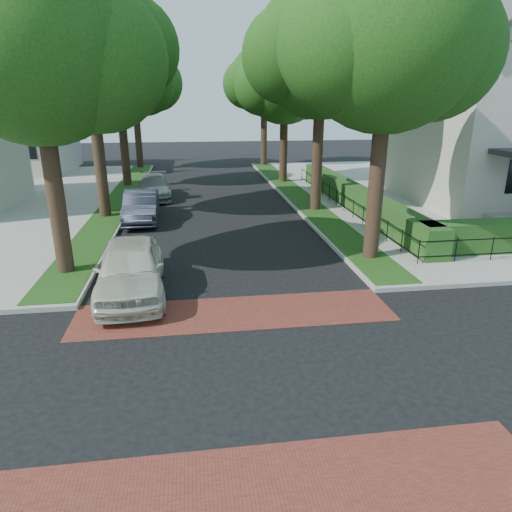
% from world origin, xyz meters
% --- Properties ---
extents(ground, '(120.00, 120.00, 0.00)m').
position_xyz_m(ground, '(0.00, 0.00, 0.00)').
color(ground, black).
rests_on(ground, ground).
extents(sidewalk_ne, '(30.00, 30.00, 0.15)m').
position_xyz_m(sidewalk_ne, '(19.50, 19.00, 0.07)').
color(sidewalk_ne, gray).
rests_on(sidewalk_ne, ground).
extents(crosswalk_far, '(9.00, 2.20, 0.01)m').
position_xyz_m(crosswalk_far, '(0.00, 3.20, 0.01)').
color(crosswalk_far, maroon).
rests_on(crosswalk_far, ground).
extents(crosswalk_near, '(9.00, 2.20, 0.01)m').
position_xyz_m(crosswalk_near, '(0.00, -3.20, 0.01)').
color(crosswalk_near, maroon).
rests_on(crosswalk_near, ground).
extents(grass_strip_ne, '(1.60, 29.80, 0.02)m').
position_xyz_m(grass_strip_ne, '(5.40, 19.10, 0.16)').
color(grass_strip_ne, '#143F12').
rests_on(grass_strip_ne, sidewalk_ne).
extents(grass_strip_nw, '(1.60, 29.80, 0.02)m').
position_xyz_m(grass_strip_nw, '(-5.40, 19.10, 0.16)').
color(grass_strip_nw, '#143F12').
rests_on(grass_strip_nw, sidewalk_nw).
extents(tree_right_near, '(7.75, 6.67, 10.66)m').
position_xyz_m(tree_right_near, '(5.60, 7.24, 7.63)').
color(tree_right_near, black).
rests_on(tree_right_near, sidewalk_ne).
extents(tree_right_mid, '(8.25, 7.09, 11.22)m').
position_xyz_m(tree_right_mid, '(5.61, 15.25, 7.99)').
color(tree_right_mid, black).
rests_on(tree_right_mid, sidewalk_ne).
extents(tree_right_far, '(7.25, 6.23, 9.74)m').
position_xyz_m(tree_right_far, '(5.60, 24.22, 6.91)').
color(tree_right_far, black).
rests_on(tree_right_far, sidewalk_ne).
extents(tree_right_back, '(7.50, 6.45, 10.20)m').
position_xyz_m(tree_right_back, '(5.60, 33.23, 7.27)').
color(tree_right_back, black).
rests_on(tree_right_back, sidewalk_ne).
extents(tree_left_near, '(7.50, 6.45, 10.20)m').
position_xyz_m(tree_left_near, '(-5.40, 7.23, 7.27)').
color(tree_left_near, black).
rests_on(tree_left_near, sidewalk_nw).
extents(tree_left_mid, '(8.00, 6.88, 11.48)m').
position_xyz_m(tree_left_mid, '(-5.39, 15.24, 8.34)').
color(tree_left_mid, black).
rests_on(tree_left_mid, sidewalk_nw).
extents(tree_left_far, '(7.00, 6.02, 9.86)m').
position_xyz_m(tree_left_far, '(-5.40, 24.22, 7.12)').
color(tree_left_far, black).
rests_on(tree_left_far, sidewalk_nw).
extents(tree_left_back, '(7.75, 6.66, 10.44)m').
position_xyz_m(tree_left_back, '(-5.40, 33.24, 7.41)').
color(tree_left_back, black).
rests_on(tree_left_back, sidewalk_nw).
extents(hedge_main_road, '(1.00, 18.00, 1.20)m').
position_xyz_m(hedge_main_road, '(7.70, 15.00, 0.75)').
color(hedge_main_road, '#1B4718').
rests_on(hedge_main_road, sidewalk_ne).
extents(fence_main_road, '(0.06, 18.00, 0.90)m').
position_xyz_m(fence_main_road, '(6.90, 15.00, 0.60)').
color(fence_main_road, black).
rests_on(fence_main_road, sidewalk_ne).
extents(house_left_far, '(10.00, 9.00, 10.14)m').
position_xyz_m(house_left_far, '(-15.49, 31.99, 5.04)').
color(house_left_far, beige).
rests_on(house_left_far, sidewalk_nw).
extents(parked_car_front, '(2.37, 5.14, 1.70)m').
position_xyz_m(parked_car_front, '(-3.04, 5.00, 0.85)').
color(parked_car_front, beige).
rests_on(parked_car_front, ground).
extents(parked_car_middle, '(1.74, 4.63, 1.51)m').
position_xyz_m(parked_car_middle, '(-3.60, 14.23, 0.75)').
color(parked_car_middle, '#232734').
rests_on(parked_car_middle, ground).
extents(parked_car_rear, '(2.30, 4.92, 1.39)m').
position_xyz_m(parked_car_rear, '(-3.36, 19.86, 0.69)').
color(parked_car_rear, gray).
rests_on(parked_car_rear, ground).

